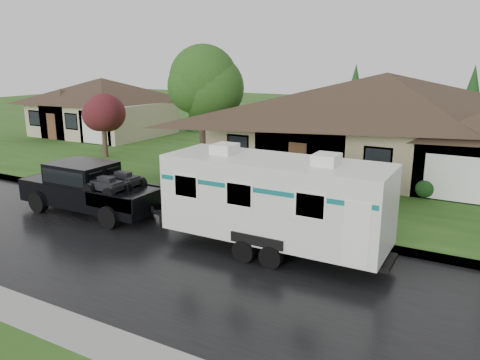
% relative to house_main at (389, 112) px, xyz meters
% --- Properties ---
extents(ground, '(140.00, 140.00, 0.00)m').
position_rel_house_main_xyz_m(ground, '(-2.29, -13.84, -3.59)').
color(ground, '#284B17').
rests_on(ground, ground).
extents(road, '(140.00, 8.00, 0.01)m').
position_rel_house_main_xyz_m(road, '(-2.29, -15.84, -3.59)').
color(road, black).
rests_on(road, ground).
extents(curb, '(140.00, 0.50, 0.15)m').
position_rel_house_main_xyz_m(curb, '(-2.29, -11.59, -3.52)').
color(curb, gray).
rests_on(curb, ground).
extents(lawn, '(140.00, 26.00, 0.15)m').
position_rel_house_main_xyz_m(lawn, '(-2.29, 1.16, -3.52)').
color(lawn, '#284B17').
rests_on(lawn, ground).
extents(house_main, '(19.44, 10.80, 6.90)m').
position_rel_house_main_xyz_m(house_main, '(0.00, 0.00, 0.00)').
color(house_main, tan).
rests_on(house_main, lawn).
extents(house_far, '(10.80, 8.64, 5.80)m').
position_rel_house_main_xyz_m(house_far, '(-24.07, 2.02, -0.62)').
color(house_far, tan).
rests_on(house_far, lawn).
extents(tree_left_green, '(4.29, 4.29, 7.11)m').
position_rel_house_main_xyz_m(tree_left_green, '(-9.48, -4.75, 1.49)').
color(tree_left_green, '#382B1E').
rests_on(tree_left_green, lawn).
extents(tree_red, '(2.52, 2.52, 4.17)m').
position_rel_house_main_xyz_m(tree_red, '(-17.21, -4.91, -0.56)').
color(tree_red, '#382B1E').
rests_on(tree_red, lawn).
extents(shrub_row, '(13.60, 1.00, 1.00)m').
position_rel_house_main_xyz_m(shrub_row, '(-0.29, -4.54, -2.94)').
color(shrub_row, '#143814').
rests_on(shrub_row, lawn).
extents(pickup_truck, '(6.52, 2.48, 2.17)m').
position_rel_house_main_xyz_m(pickup_truck, '(-9.61, -13.57, -2.43)').
color(pickup_truck, black).
rests_on(pickup_truck, ground).
extents(travel_trailer, '(8.05, 2.83, 3.61)m').
position_rel_house_main_xyz_m(travel_trailer, '(-0.79, -13.57, -1.68)').
color(travel_trailer, silver).
rests_on(travel_trailer, ground).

